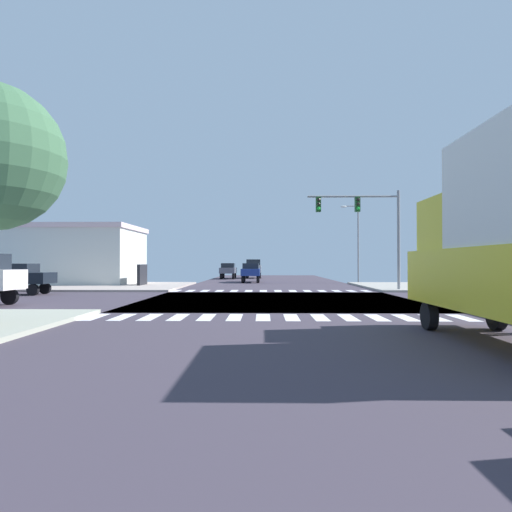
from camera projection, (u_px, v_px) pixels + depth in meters
The scene contains 12 objects.
ground at pixel (278, 300), 22.83m from camera, with size 90.00×90.00×0.05m.
sidewalk_corner_ne at pixel (438, 286), 34.60m from camera, with size 12.00×12.00×0.14m.
sidewalk_corner_nw at pixel (109, 286), 35.06m from camera, with size 12.00×12.00×0.14m.
crosswalk_near at pixel (277, 317), 15.54m from camera, with size 13.50×2.00×0.01m.
crosswalk_far at pixel (271, 291), 30.13m from camera, with size 13.50×2.00×0.01m.
traffic_signal_mast at pixel (364, 217), 30.08m from camera, with size 6.30×0.55×6.87m.
street_lamp at pixel (356, 236), 42.52m from camera, with size 1.78×0.32×7.50m.
bank_building at pixel (65, 255), 38.86m from camera, with size 14.20×8.27×5.15m.
suv_nearside_1 at pixel (254, 267), 55.45m from camera, with size 1.96×4.60×2.34m.
sedan_farside_1 at pixel (251, 271), 43.50m from camera, with size 1.80×4.30×1.88m.
sedan_trailing_3 at pixel (15, 276), 26.62m from camera, with size 4.30×1.80×1.88m.
sedan_inner_4 at pixel (228, 269), 53.07m from camera, with size 1.80×4.30×1.88m.
Camera 1 is at (-0.73, -22.88, 1.93)m, focal length 30.98 mm.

